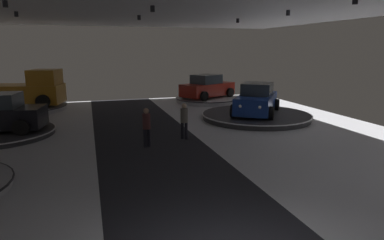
{
  "coord_description": "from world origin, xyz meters",
  "views": [
    {
      "loc": [
        -2.31,
        -4.66,
        3.91
      ],
      "look_at": [
        1.15,
        6.72,
        1.4
      ],
      "focal_mm": 31.87,
      "sensor_mm": 36.0,
      "label": 1
    }
  ],
  "objects_px": {
    "display_platform_deep_left": "(21,108)",
    "display_car_far_right": "(257,100)",
    "display_platform_deep_right": "(207,99)",
    "display_platform_far_right": "(256,116)",
    "display_car_deep_right": "(207,87)",
    "pickup_truck_deep_left": "(24,91)",
    "visitor_walking_far": "(184,119)",
    "visitor_walking_near": "(147,125)"
  },
  "relations": [
    {
      "from": "display_platform_far_right",
      "to": "display_car_far_right",
      "type": "xyz_separation_m",
      "value": [
        0.02,
        0.02,
        0.9
      ]
    },
    {
      "from": "display_platform_deep_left",
      "to": "display_car_deep_right",
      "type": "xyz_separation_m",
      "value": [
        12.7,
        -0.16,
        0.91
      ]
    },
    {
      "from": "display_platform_deep_right",
      "to": "display_car_deep_right",
      "type": "distance_m",
      "value": 0.9
    },
    {
      "from": "display_platform_far_right",
      "to": "visitor_walking_near",
      "type": "bearing_deg",
      "value": -151.11
    },
    {
      "from": "display_car_deep_right",
      "to": "visitor_walking_near",
      "type": "height_order",
      "value": "display_car_deep_right"
    },
    {
      "from": "display_car_far_right",
      "to": "visitor_walking_far",
      "type": "bearing_deg",
      "value": -148.95
    },
    {
      "from": "display_platform_deep_left",
      "to": "pickup_truck_deep_left",
      "type": "height_order",
      "value": "pickup_truck_deep_left"
    },
    {
      "from": "visitor_walking_near",
      "to": "display_platform_far_right",
      "type": "bearing_deg",
      "value": 28.89
    },
    {
      "from": "display_car_far_right",
      "to": "display_platform_deep_left",
      "type": "bearing_deg",
      "value": 152.48
    },
    {
      "from": "display_platform_deep_left",
      "to": "display_platform_far_right",
      "type": "relative_size",
      "value": 0.93
    },
    {
      "from": "display_platform_deep_left",
      "to": "display_car_deep_right",
      "type": "relative_size",
      "value": 1.25
    },
    {
      "from": "display_car_deep_right",
      "to": "visitor_walking_near",
      "type": "bearing_deg",
      "value": -120.86
    },
    {
      "from": "visitor_walking_far",
      "to": "visitor_walking_near",
      "type": "bearing_deg",
      "value": -157.44
    },
    {
      "from": "display_platform_deep_right",
      "to": "display_car_far_right",
      "type": "height_order",
      "value": "display_car_far_right"
    },
    {
      "from": "display_platform_far_right",
      "to": "visitor_walking_far",
      "type": "bearing_deg",
      "value": -149.06
    },
    {
      "from": "display_car_deep_right",
      "to": "visitor_walking_near",
      "type": "relative_size",
      "value": 2.86
    },
    {
      "from": "display_car_deep_right",
      "to": "pickup_truck_deep_left",
      "type": "bearing_deg",
      "value": 179.61
    },
    {
      "from": "pickup_truck_deep_left",
      "to": "visitor_walking_near",
      "type": "height_order",
      "value": "pickup_truck_deep_left"
    },
    {
      "from": "display_car_far_right",
      "to": "visitor_walking_near",
      "type": "height_order",
      "value": "display_car_far_right"
    },
    {
      "from": "pickup_truck_deep_left",
      "to": "visitor_walking_far",
      "type": "height_order",
      "value": "pickup_truck_deep_left"
    },
    {
      "from": "display_car_deep_right",
      "to": "visitor_walking_near",
      "type": "xyz_separation_m",
      "value": [
        -6.29,
        -10.53,
        -0.17
      ]
    },
    {
      "from": "display_platform_deep_right",
      "to": "display_platform_far_right",
      "type": "distance_m",
      "value": 6.8
    },
    {
      "from": "display_platform_far_right",
      "to": "visitor_walking_far",
      "type": "distance_m",
      "value": 5.94
    },
    {
      "from": "display_platform_deep_left",
      "to": "visitor_walking_far",
      "type": "height_order",
      "value": "visitor_walking_far"
    },
    {
      "from": "display_platform_deep_right",
      "to": "display_car_deep_right",
      "type": "bearing_deg",
      "value": -151.95
    },
    {
      "from": "display_platform_deep_left",
      "to": "display_car_far_right",
      "type": "height_order",
      "value": "display_car_far_right"
    },
    {
      "from": "pickup_truck_deep_left",
      "to": "display_platform_far_right",
      "type": "relative_size",
      "value": 0.92
    },
    {
      "from": "visitor_walking_near",
      "to": "pickup_truck_deep_left",
      "type": "bearing_deg",
      "value": 119.85
    },
    {
      "from": "pickup_truck_deep_left",
      "to": "display_platform_deep_right",
      "type": "xyz_separation_m",
      "value": [
        12.41,
        -0.07,
        -1.05
      ]
    },
    {
      "from": "display_platform_deep_right",
      "to": "display_platform_far_right",
      "type": "xyz_separation_m",
      "value": [
        0.5,
        -6.78,
        -0.0
      ]
    },
    {
      "from": "display_platform_far_right",
      "to": "visitor_walking_near",
      "type": "xyz_separation_m",
      "value": [
        -6.82,
        -3.76,
        0.73
      ]
    },
    {
      "from": "display_car_far_right",
      "to": "visitor_walking_near",
      "type": "xyz_separation_m",
      "value": [
        -6.84,
        -3.79,
        -0.17
      ]
    },
    {
      "from": "display_platform_deep_left",
      "to": "display_platform_deep_right",
      "type": "relative_size",
      "value": 1.19
    },
    {
      "from": "display_platform_deep_left",
      "to": "display_car_far_right",
      "type": "relative_size",
      "value": 1.28
    },
    {
      "from": "display_platform_deep_left",
      "to": "visitor_walking_far",
      "type": "relative_size",
      "value": 3.57
    },
    {
      "from": "display_platform_far_right",
      "to": "visitor_walking_far",
      "type": "relative_size",
      "value": 3.85
    },
    {
      "from": "pickup_truck_deep_left",
      "to": "display_platform_far_right",
      "type": "bearing_deg",
      "value": -27.95
    },
    {
      "from": "display_car_far_right",
      "to": "display_platform_far_right",
      "type": "bearing_deg",
      "value": -126.42
    },
    {
      "from": "visitor_walking_near",
      "to": "visitor_walking_far",
      "type": "bearing_deg",
      "value": 22.56
    },
    {
      "from": "display_platform_deep_right",
      "to": "display_platform_far_right",
      "type": "height_order",
      "value": "display_platform_deep_right"
    },
    {
      "from": "display_platform_far_right",
      "to": "visitor_walking_near",
      "type": "relative_size",
      "value": 3.85
    },
    {
      "from": "display_car_far_right",
      "to": "visitor_walking_far",
      "type": "height_order",
      "value": "display_car_far_right"
    }
  ]
}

